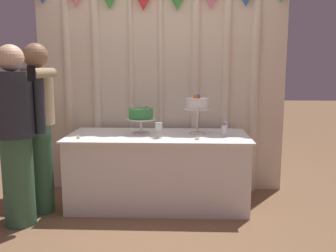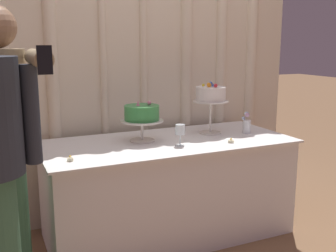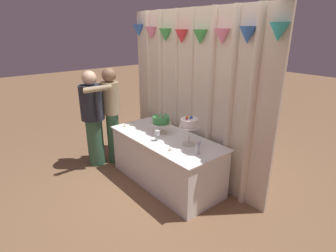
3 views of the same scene
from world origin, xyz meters
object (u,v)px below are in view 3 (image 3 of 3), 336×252
(cake_table, at_px, (166,160))
(guest_girl_blue_dress, at_px, (111,111))
(tealight_near_left, at_px, (170,150))
(guest_man_pink_jacket, at_px, (93,116))
(cake_display_nearleft, at_px, (161,121))
(cake_display_nearright, at_px, (189,124))
(wine_glass, at_px, (157,133))
(tealight_far_left, at_px, (125,126))
(flower_vase, at_px, (198,148))

(cake_table, bearing_deg, guest_girl_blue_dress, -166.43)
(cake_table, xyz_separation_m, guest_girl_blue_dress, (-1.11, -0.27, 0.56))
(tealight_near_left, distance_m, guest_man_pink_jacket, 1.62)
(cake_display_nearleft, height_order, cake_display_nearright, cake_display_nearright)
(cake_display_nearleft, xyz_separation_m, cake_display_nearright, (0.57, 0.02, 0.10))
(cake_display_nearright, distance_m, wine_glass, 0.49)
(cake_display_nearleft, relative_size, guest_girl_blue_dress, 0.19)
(tealight_far_left, relative_size, guest_man_pink_jacket, 0.02)
(tealight_far_left, distance_m, guest_girl_blue_dress, 0.40)
(flower_vase, distance_m, tealight_far_left, 1.43)
(cake_display_nearright, height_order, guest_girl_blue_dress, guest_girl_blue_dress)
(tealight_far_left, height_order, guest_man_pink_jacket, guest_man_pink_jacket)
(cake_table, relative_size, guest_man_pink_jacket, 1.14)
(cake_table, height_order, guest_girl_blue_dress, guest_girl_blue_dress)
(cake_display_nearleft, distance_m, cake_display_nearright, 0.58)
(flower_vase, bearing_deg, wine_glass, -167.82)
(tealight_far_left, bearing_deg, tealight_near_left, -0.55)
(tealight_far_left, bearing_deg, wine_glass, 4.77)
(cake_table, distance_m, guest_man_pink_jacket, 1.41)
(cake_table, bearing_deg, wine_glass, -84.16)
(cake_display_nearleft, distance_m, flower_vase, 0.85)
(tealight_near_left, bearing_deg, cake_display_nearleft, 152.21)
(cake_display_nearleft, xyz_separation_m, tealight_far_left, (-0.57, -0.29, -0.18))
(cake_display_nearright, relative_size, tealight_near_left, 9.23)
(guest_man_pink_jacket, bearing_deg, flower_vase, 15.51)
(tealight_far_left, height_order, tealight_near_left, tealight_far_left)
(cake_display_nearleft, relative_size, wine_glass, 2.06)
(cake_table, relative_size, cake_display_nearright, 4.48)
(cake_display_nearleft, distance_m, guest_girl_blue_dress, 0.98)
(wine_glass, relative_size, guest_girl_blue_dress, 0.09)
(wine_glass, bearing_deg, cake_display_nearleft, 131.42)
(cake_display_nearright, height_order, guest_man_pink_jacket, guest_man_pink_jacket)
(cake_table, height_order, flower_vase, flower_vase)
(cake_display_nearleft, bearing_deg, guest_man_pink_jacket, -149.71)
(flower_vase, height_order, tealight_near_left, flower_vase)
(guest_girl_blue_dress, bearing_deg, tealight_far_left, 5.85)
(cake_table, bearing_deg, cake_display_nearright, 10.91)
(cake_display_nearright, bearing_deg, tealight_near_left, -92.18)
(cake_table, height_order, guest_man_pink_jacket, guest_man_pink_jacket)
(cake_display_nearright, bearing_deg, tealight_far_left, -164.98)
(tealight_far_left, height_order, guest_girl_blue_dress, guest_girl_blue_dress)
(guest_girl_blue_dress, bearing_deg, tealight_near_left, 1.00)
(cake_display_nearleft, xyz_separation_m, wine_glass, (0.20, -0.22, -0.08))
(flower_vase, xyz_separation_m, tealight_far_left, (-1.41, -0.20, -0.06))
(cake_table, height_order, tealight_far_left, tealight_far_left)
(flower_vase, distance_m, guest_man_pink_jacket, 1.94)
(tealight_near_left, height_order, guest_girl_blue_dress, guest_girl_blue_dress)
(cake_display_nearleft, relative_size, tealight_near_left, 7.00)
(flower_vase, relative_size, tealight_near_left, 3.78)
(wine_glass, distance_m, guest_man_pink_jacket, 1.28)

